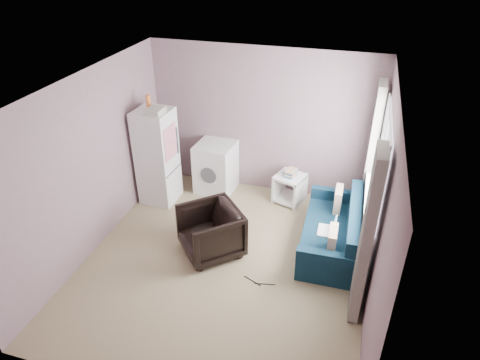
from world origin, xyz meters
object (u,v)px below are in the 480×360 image
object	(u,v)px
side_table	(290,186)
sofa	(334,233)
fridge	(157,156)
washing_machine	(216,166)
armchair	(211,230)

from	to	relation	value
side_table	sofa	size ratio (longest dim) A/B	0.37
fridge	side_table	distance (m)	2.25
side_table	washing_machine	bearing A→B (deg)	178.94
side_table	sofa	xyz separation A→B (m)	(0.84, -1.06, -0.02)
sofa	washing_machine	bearing A→B (deg)	152.38
fridge	washing_machine	distance (m)	1.05
sofa	side_table	bearing A→B (deg)	127.41
washing_machine	side_table	world-z (taller)	washing_machine
armchair	fridge	distance (m)	1.75
armchair	washing_machine	distance (m)	1.72
armchair	washing_machine	world-z (taller)	washing_machine
fridge	washing_machine	world-z (taller)	fridge
washing_machine	sofa	xyz separation A→B (m)	(2.15, -1.09, -0.19)
side_table	sofa	bearing A→B (deg)	-51.78
armchair	sofa	world-z (taller)	armchair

